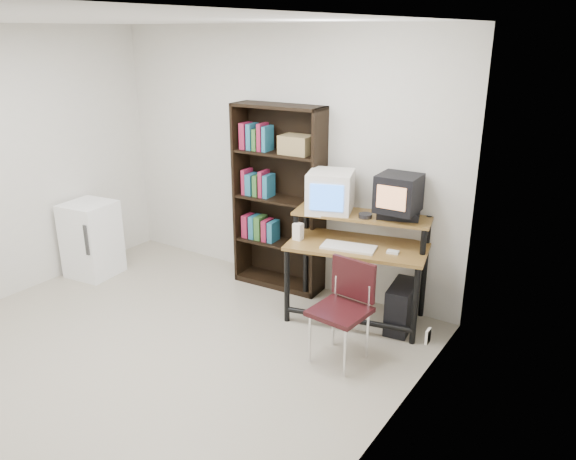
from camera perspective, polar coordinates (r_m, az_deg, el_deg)
The scene contains 18 objects.
floor at distance 4.85m, azimuth -14.78°, elevation -12.67°, with size 4.00×4.00×0.01m, color #AFA691.
ceiling at distance 4.14m, azimuth -18.06°, elevation 19.64°, with size 4.00×4.00×0.01m, color white.
back_wall at distance 5.76m, azimuth -1.02°, elevation 7.23°, with size 4.00×0.01×2.60m, color silver.
right_wall at distance 3.14m, azimuth 8.44°, elevation -3.77°, with size 0.01×4.00×2.60m, color silver.
computer_desk at distance 5.07m, azimuth 7.12°, elevation -1.86°, with size 1.33×0.88×0.98m.
crt_monitor at distance 5.10m, azimuth 4.33°, elevation 3.89°, with size 0.50×0.50×0.37m.
vcr at distance 5.03m, azimuth 11.16°, elevation 1.59°, with size 0.36×0.26×0.08m, color black.
crt_tv at distance 4.93m, azimuth 11.16°, elevation 3.69°, with size 0.36×0.36×0.33m.
cd_spindle at distance 4.97m, azimuth 7.85°, elevation 1.38°, with size 0.12×0.12×0.05m, color #26262B.
keyboard at distance 4.94m, azimuth 6.17°, elevation -1.83°, with size 0.47×0.21×0.04m, color silver.
mousepad at distance 4.89m, azimuth 10.69°, elevation -2.50°, with size 0.22×0.18×0.01m, color black.
mouse at distance 4.88m, azimuth 10.60°, elevation -2.26°, with size 0.10×0.06×0.03m, color white.
desk_speaker at distance 5.09m, azimuth 1.03°, elevation -0.23°, with size 0.08×0.07×0.17m, color silver.
pc_tower at distance 5.15m, azimuth 11.46°, elevation -7.62°, with size 0.20×0.45×0.42m, color black.
school_chair at distance 4.51m, azimuth 5.79°, elevation -7.19°, with size 0.45×0.45×0.82m.
bookshelf at distance 5.66m, azimuth -0.82°, elevation 3.44°, with size 0.95×0.37×1.87m.
mini_fridge at distance 6.43m, azimuth -19.33°, elevation -0.88°, with size 0.53×0.53×0.81m.
wall_outlet at distance 4.55m, azimuth 14.03°, elevation -10.44°, with size 0.02×0.08×0.12m, color beige.
Camera 1 is at (3.19, -2.63, 2.53)m, focal length 35.00 mm.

